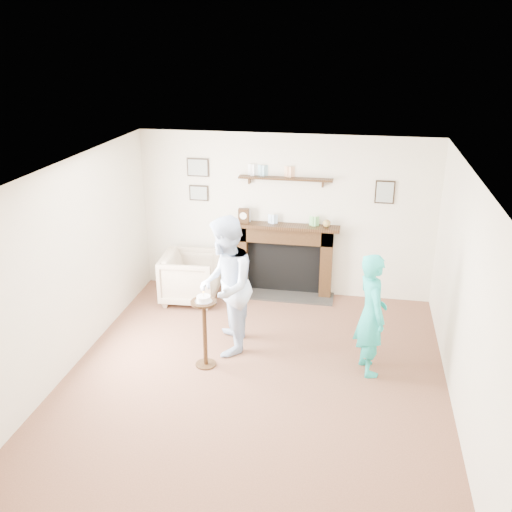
# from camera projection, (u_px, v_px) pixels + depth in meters

# --- Properties ---
(ground) EXTENTS (5.00, 5.00, 0.00)m
(ground) POSITION_uv_depth(u_px,v_px,m) (255.00, 376.00, 6.85)
(ground) COLOR brown
(ground) RESTS_ON ground
(room_shell) EXTENTS (4.54, 5.02, 2.52)m
(room_shell) POSITION_uv_depth(u_px,v_px,m) (265.00, 230.00, 6.89)
(room_shell) COLOR beige
(room_shell) RESTS_ON ground
(armchair) EXTENTS (0.88, 0.86, 0.75)m
(armchair) POSITION_uv_depth(u_px,v_px,m) (191.00, 300.00, 8.82)
(armchair) COLOR #BBAA8B
(armchair) RESTS_ON ground
(man) EXTENTS (0.81, 0.97, 1.79)m
(man) POSITION_uv_depth(u_px,v_px,m) (227.00, 349.00, 7.45)
(man) COLOR silver
(man) RESTS_ON ground
(woman) EXTENTS (0.52, 0.64, 1.52)m
(woman) POSITION_uv_depth(u_px,v_px,m) (367.00, 370.00, 6.98)
(woman) COLOR teal
(woman) RESTS_ON ground
(pedestal_table) EXTENTS (0.31, 0.31, 1.01)m
(pedestal_table) POSITION_uv_depth(u_px,v_px,m) (204.00, 321.00, 6.86)
(pedestal_table) COLOR black
(pedestal_table) RESTS_ON ground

